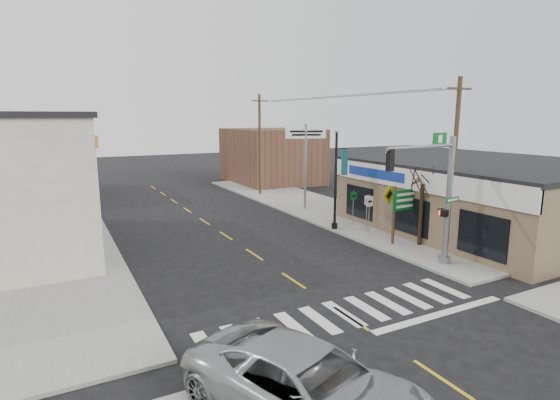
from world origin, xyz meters
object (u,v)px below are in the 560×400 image
bare_tree (423,173)px  traffic_signal_pole (438,188)px  guide_sign (405,206)px  dance_center_sign (306,144)px  utility_pole_far (260,144)px  lamp_post (337,171)px  suv (309,387)px  utility_pole_near (454,165)px  fire_hydrant (394,228)px

bare_tree → traffic_signal_pole: bearing=-124.2°
guide_sign → dance_center_sign: dance_center_sign is taller
guide_sign → utility_pole_far: bearing=89.7°
guide_sign → lamp_post: lamp_post is taller
dance_center_sign → lamp_post: bearing=-82.3°
traffic_signal_pole → lamp_post: bearing=83.4°
lamp_post → suv: bearing=-105.2°
utility_pole_near → lamp_post: bearing=110.7°
fire_hydrant → suv: bearing=-138.5°
traffic_signal_pole → dance_center_sign: 13.65m
traffic_signal_pole → utility_pole_far: 20.91m
lamp_post → utility_pole_far: bearing=106.8°
traffic_signal_pole → bare_tree: 3.27m
traffic_signal_pole → utility_pole_far: utility_pole_far is taller
utility_pole_far → fire_hydrant: bearing=-90.4°
bare_tree → suv: bearing=-144.2°
dance_center_sign → bare_tree: bearing=-66.1°
guide_sign → dance_center_sign: 10.43m
bare_tree → utility_pole_near: size_ratio=0.57×
guide_sign → utility_pole_far: (-0.42, 17.38, 2.42)m
guide_sign → fire_hydrant: bearing=66.0°
suv → bare_tree: bearing=13.9°
dance_center_sign → utility_pole_far: size_ratio=0.72×
lamp_post → utility_pole_near: utility_pole_near is taller
utility_pole_near → bare_tree: bearing=100.8°
lamp_post → bare_tree: size_ratio=1.24×
dance_center_sign → bare_tree: size_ratio=1.27×
dance_center_sign → bare_tree: (0.57, -10.85, -0.87)m
guide_sign → utility_pole_near: 3.48m
dance_center_sign → utility_pole_near: size_ratio=0.73×
bare_tree → fire_hydrant: bearing=85.2°
lamp_post → bare_tree: 5.33m
suv → bare_tree: bare_tree is taller
traffic_signal_pole → utility_pole_near: utility_pole_near is taller
fire_hydrant → bare_tree: (-0.18, -2.18, 3.47)m
lamp_post → fire_hydrant: bearing=-30.5°
suv → fire_hydrant: bearing=19.6°
suv → utility_pole_near: bearing=7.9°
suv → lamp_post: bearing=31.3°
fire_hydrant → utility_pole_near: utility_pole_near is taller
guide_sign → fire_hydrant: 2.20m
bare_tree → utility_pole_far: utility_pole_far is taller
guide_sign → utility_pole_near: size_ratio=0.36×
lamp_post → utility_pole_near: 7.02m
dance_center_sign → bare_tree: 10.90m
suv → traffic_signal_pole: size_ratio=1.03×
suv → lamp_post: size_ratio=1.02×
traffic_signal_pole → dance_center_sign: dance_center_sign is taller
suv → fire_hydrant: 16.67m
traffic_signal_pole → lamp_post: (-0.12, 7.64, -0.07)m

